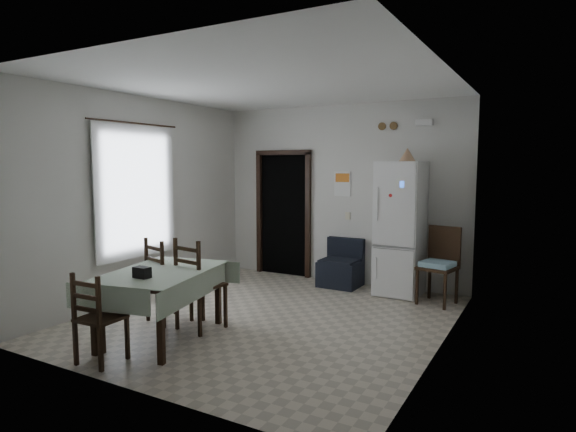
% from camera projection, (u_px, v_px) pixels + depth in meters
% --- Properties ---
extents(ground, '(4.50, 4.50, 0.00)m').
position_uv_depth(ground, '(269.00, 318.00, 6.08)').
color(ground, '#B5AA94').
rests_on(ground, ground).
extents(ceiling, '(4.20, 4.50, 0.02)m').
position_uv_depth(ceiling, '(268.00, 83.00, 5.78)').
color(ceiling, white).
rests_on(ceiling, ground).
extents(wall_back, '(4.20, 0.02, 2.90)m').
position_uv_depth(wall_back, '(340.00, 194.00, 7.88)').
color(wall_back, silver).
rests_on(wall_back, ground).
extents(wall_front, '(4.20, 0.02, 2.90)m').
position_uv_depth(wall_front, '(126.00, 222.00, 3.97)').
color(wall_front, silver).
rests_on(wall_front, ground).
extents(wall_left, '(0.02, 4.50, 2.90)m').
position_uv_depth(wall_left, '(144.00, 198.00, 6.94)').
color(wall_left, silver).
rests_on(wall_left, ground).
extents(wall_right, '(0.02, 4.50, 2.90)m').
position_uv_depth(wall_right, '(444.00, 212.00, 4.91)').
color(wall_right, silver).
rests_on(wall_right, ground).
extents(doorway, '(1.06, 0.52, 2.22)m').
position_uv_depth(doorway, '(290.00, 214.00, 8.61)').
color(doorway, black).
rests_on(doorway, ground).
extents(window_recess, '(0.10, 1.20, 1.60)m').
position_uv_depth(window_recess, '(131.00, 192.00, 6.78)').
color(window_recess, silver).
rests_on(window_recess, ground).
extents(curtain, '(0.02, 1.45, 1.85)m').
position_uv_depth(curtain, '(137.00, 192.00, 6.73)').
color(curtain, silver).
rests_on(curtain, ground).
extents(curtain_rod, '(0.02, 1.60, 0.02)m').
position_uv_depth(curtain_rod, '(135.00, 123.00, 6.63)').
color(curtain_rod, black).
rests_on(curtain_rod, ground).
extents(calendar, '(0.28, 0.02, 0.40)m').
position_uv_depth(calendar, '(342.00, 184.00, 7.83)').
color(calendar, white).
rests_on(calendar, ground).
extents(calendar_image, '(0.24, 0.01, 0.14)m').
position_uv_depth(calendar_image, '(342.00, 178.00, 7.82)').
color(calendar_image, orange).
rests_on(calendar_image, ground).
extents(light_switch, '(0.08, 0.02, 0.12)m').
position_uv_depth(light_switch, '(348.00, 216.00, 7.84)').
color(light_switch, beige).
rests_on(light_switch, ground).
extents(vent_left, '(0.12, 0.03, 0.12)m').
position_uv_depth(vent_left, '(382.00, 126.00, 7.42)').
color(vent_left, brown).
rests_on(vent_left, ground).
extents(vent_right, '(0.12, 0.03, 0.12)m').
position_uv_depth(vent_right, '(394.00, 126.00, 7.33)').
color(vent_right, brown).
rests_on(vent_right, ground).
extents(emergency_light, '(0.25, 0.07, 0.09)m').
position_uv_depth(emergency_light, '(424.00, 122.00, 7.08)').
color(emergency_light, white).
rests_on(emergency_light, ground).
extents(fridge, '(0.65, 0.65, 1.98)m').
position_uv_depth(fridge, '(400.00, 228.00, 7.12)').
color(fridge, white).
rests_on(fridge, ground).
extents(tan_cone, '(0.25, 0.25, 0.20)m').
position_uv_depth(tan_cone, '(407.00, 155.00, 7.00)').
color(tan_cone, tan).
rests_on(tan_cone, fridge).
extents(navy_seat, '(0.63, 0.61, 0.75)m').
position_uv_depth(navy_seat, '(340.00, 263.00, 7.64)').
color(navy_seat, black).
rests_on(navy_seat, ground).
extents(corner_chair, '(0.55, 0.55, 1.07)m').
position_uv_depth(corner_chair, '(438.00, 266.00, 6.63)').
color(corner_chair, black).
rests_on(corner_chair, ground).
extents(dining_table, '(1.25, 1.64, 0.76)m').
position_uv_depth(dining_table, '(162.00, 304.00, 5.34)').
color(dining_table, '#97A990').
rests_on(dining_table, ground).
extents(black_bag, '(0.18, 0.11, 0.11)m').
position_uv_depth(black_bag, '(142.00, 272.00, 4.95)').
color(black_bag, black).
rests_on(black_bag, dining_table).
extents(dining_chair_far_left, '(0.56, 0.56, 1.04)m').
position_uv_depth(dining_chair_far_left, '(169.00, 280.00, 5.91)').
color(dining_chair_far_left, black).
rests_on(dining_chair_far_left, ground).
extents(dining_chair_far_right, '(0.54, 0.54, 1.09)m').
position_uv_depth(dining_chair_far_right, '(201.00, 283.00, 5.63)').
color(dining_chair_far_right, black).
rests_on(dining_chair_far_right, ground).
extents(dining_chair_near_head, '(0.41, 0.41, 0.91)m').
position_uv_depth(dining_chair_near_head, '(101.00, 317.00, 4.67)').
color(dining_chair_near_head, black).
rests_on(dining_chair_near_head, ground).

